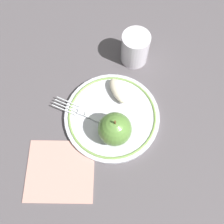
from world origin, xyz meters
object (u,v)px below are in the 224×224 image
at_px(plate, 112,116).
at_px(napkin_folded, 60,171).
at_px(fork, 90,116).
at_px(drinking_glass, 135,48).
at_px(apple_slice_front, 118,91).
at_px(apple_red_whole, 115,129).

bearing_deg(plate, napkin_folded, 44.38).
relative_size(fork, drinking_glass, 1.97).
height_order(plate, fork, fork).
bearing_deg(fork, plate, -152.40).
relative_size(apple_slice_front, napkin_folded, 0.48).
relative_size(fork, napkin_folded, 1.13).
bearing_deg(napkin_folded, fork, -120.46).
height_order(fork, drinking_glass, drinking_glass).
bearing_deg(apple_slice_front, fork, 106.95).
bearing_deg(apple_slice_front, apple_red_whole, 149.29).
distance_m(plate, apple_red_whole, 0.07).
xyz_separation_m(plate, fork, (0.05, -0.00, 0.01)).
xyz_separation_m(apple_slice_front, fork, (0.07, 0.06, -0.01)).
xyz_separation_m(plate, drinking_glass, (-0.07, -0.17, 0.04)).
bearing_deg(plate, drinking_glass, -112.36).
distance_m(apple_slice_front, drinking_glass, 0.13).
bearing_deg(napkin_folded, apple_red_whole, -150.03).
bearing_deg(apple_slice_front, drinking_glass, -46.32).
bearing_deg(drinking_glass, napkin_folded, 56.32).
distance_m(plate, napkin_folded, 0.18).
bearing_deg(napkin_folded, drinking_glass, -123.68).
bearing_deg(napkin_folded, apple_slice_front, -128.60).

